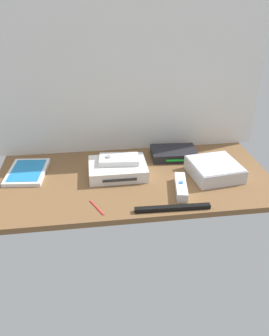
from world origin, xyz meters
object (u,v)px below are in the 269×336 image
(network_router, at_px, (174,153))
(remote_classic_pad, at_px, (119,159))
(mini_computer, at_px, (214,169))
(remote_wand, at_px, (181,187))
(game_console, at_px, (118,169))
(game_case, at_px, (27,172))
(sensor_bar, at_px, (173,208))
(stylus_pen, at_px, (97,207))

(network_router, bearing_deg, remote_classic_pad, -154.29)
(mini_computer, height_order, remote_wand, mini_computer)
(mini_computer, distance_m, remote_classic_pad, 0.35)
(game_console, height_order, remote_wand, game_console)
(game_case, relative_size, sensor_bar, 0.84)
(game_case, height_order, stylus_pen, game_case)
(game_case, bearing_deg, remote_wand, -13.62)
(stylus_pen, bearing_deg, game_console, 67.36)
(game_console, bearing_deg, remote_classic_pad, 61.55)
(network_router, xyz_separation_m, remote_classic_pad, (-0.23, -0.09, 0.04))
(game_case, xyz_separation_m, remote_classic_pad, (0.34, -0.03, 0.05))
(mini_computer, xyz_separation_m, remote_wand, (-0.15, -0.08, -0.01))
(mini_computer, relative_size, stylus_pen, 2.10)
(game_case, relative_size, network_router, 1.08)
(network_router, height_order, remote_classic_pad, remote_classic_pad)
(game_console, bearing_deg, network_router, 24.22)
(network_router, relative_size, stylus_pen, 2.08)
(game_case, bearing_deg, remote_classic_pad, -0.13)
(game_console, distance_m, remote_wand, 0.25)
(stylus_pen, bearing_deg, sensor_bar, -10.10)
(game_console, relative_size, remote_wand, 1.38)
(mini_computer, relative_size, game_case, 0.93)
(network_router, height_order, stylus_pen, network_router)
(game_case, bearing_deg, mini_computer, -3.04)
(sensor_bar, distance_m, stylus_pen, 0.24)
(game_console, relative_size, remote_classic_pad, 1.40)
(game_case, distance_m, remote_classic_pad, 0.35)
(game_console, xyz_separation_m, network_router, (0.24, 0.11, -0.00))
(sensor_bar, bearing_deg, remote_wand, 65.00)
(mini_computer, height_order, stylus_pen, mini_computer)
(mini_computer, relative_size, sensor_bar, 0.79)
(game_console, relative_size, mini_computer, 1.11)
(mini_computer, xyz_separation_m, stylus_pen, (-0.44, -0.15, -0.02))
(network_router, relative_size, remote_wand, 1.23)
(network_router, xyz_separation_m, stylus_pen, (-0.32, -0.31, -0.01))
(stylus_pen, bearing_deg, remote_wand, 12.42)
(game_console, xyz_separation_m, stylus_pen, (-0.09, -0.20, -0.02))
(game_console, height_order, remote_classic_pad, remote_classic_pad)
(game_console, distance_m, stylus_pen, 0.22)
(remote_wand, bearing_deg, mini_computer, 39.78)
(game_case, distance_m, stylus_pen, 0.35)
(mini_computer, bearing_deg, game_console, 170.66)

